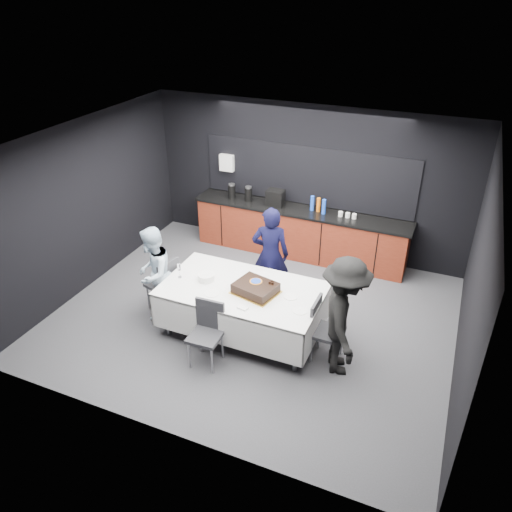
{
  "coord_description": "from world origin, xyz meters",
  "views": [
    {
      "loc": [
        2.54,
        -5.87,
        4.73
      ],
      "look_at": [
        0.0,
        0.1,
        1.05
      ],
      "focal_mm": 35.0,
      "sensor_mm": 36.0,
      "label": 1
    }
  ],
  "objects_px": {
    "champagne_flute": "(179,268)",
    "person_center": "(270,255)",
    "plate_stack": "(206,277)",
    "chair_right": "(323,326)",
    "chair_near": "(207,328)",
    "person_right": "(344,317)",
    "cake_assembly": "(256,288)",
    "party_table": "(243,296)",
    "chair_left": "(165,281)",
    "person_left": "(154,273)"
  },
  "relations": [
    {
      "from": "champagne_flute",
      "to": "chair_near",
      "type": "height_order",
      "value": "champagne_flute"
    },
    {
      "from": "plate_stack",
      "to": "champagne_flute",
      "type": "distance_m",
      "value": 0.43
    },
    {
      "from": "party_table",
      "to": "person_center",
      "type": "xyz_separation_m",
      "value": [
        0.03,
        1.01,
        0.18
      ]
    },
    {
      "from": "cake_assembly",
      "to": "chair_left",
      "type": "xyz_separation_m",
      "value": [
        -1.57,
        0.07,
        -0.32
      ]
    },
    {
      "from": "cake_assembly",
      "to": "plate_stack",
      "type": "bearing_deg",
      "value": 178.35
    },
    {
      "from": "party_table",
      "to": "champagne_flute",
      "type": "height_order",
      "value": "champagne_flute"
    },
    {
      "from": "chair_right",
      "to": "chair_near",
      "type": "bearing_deg",
      "value": -155.07
    },
    {
      "from": "party_table",
      "to": "person_center",
      "type": "height_order",
      "value": "person_center"
    },
    {
      "from": "champagne_flute",
      "to": "chair_right",
      "type": "distance_m",
      "value": 2.27
    },
    {
      "from": "chair_right",
      "to": "person_left",
      "type": "distance_m",
      "value": 2.69
    },
    {
      "from": "plate_stack",
      "to": "chair_right",
      "type": "bearing_deg",
      "value": -2.51
    },
    {
      "from": "champagne_flute",
      "to": "person_center",
      "type": "relative_size",
      "value": 0.14
    },
    {
      "from": "cake_assembly",
      "to": "champagne_flute",
      "type": "bearing_deg",
      "value": -177.18
    },
    {
      "from": "champagne_flute",
      "to": "person_center",
      "type": "xyz_separation_m",
      "value": [
        1.02,
        1.1,
        -0.12
      ]
    },
    {
      "from": "chair_right",
      "to": "person_right",
      "type": "bearing_deg",
      "value": -22.25
    },
    {
      "from": "cake_assembly",
      "to": "person_right",
      "type": "bearing_deg",
      "value": -7.67
    },
    {
      "from": "chair_left",
      "to": "person_left",
      "type": "xyz_separation_m",
      "value": [
        -0.09,
        -0.15,
        0.21
      ]
    },
    {
      "from": "chair_left",
      "to": "person_center",
      "type": "height_order",
      "value": "person_center"
    },
    {
      "from": "chair_right",
      "to": "person_center",
      "type": "relative_size",
      "value": 0.57
    },
    {
      "from": "champagne_flute",
      "to": "plate_stack",
      "type": "bearing_deg",
      "value": 11.57
    },
    {
      "from": "plate_stack",
      "to": "person_left",
      "type": "bearing_deg",
      "value": -173.27
    },
    {
      "from": "champagne_flute",
      "to": "person_left",
      "type": "xyz_separation_m",
      "value": [
        -0.46,
        -0.02,
        -0.19
      ]
    },
    {
      "from": "cake_assembly",
      "to": "champagne_flute",
      "type": "xyz_separation_m",
      "value": [
        -1.21,
        -0.06,
        0.08
      ]
    },
    {
      "from": "cake_assembly",
      "to": "person_left",
      "type": "xyz_separation_m",
      "value": [
        -1.66,
        -0.08,
        -0.11
      ]
    },
    {
      "from": "plate_stack",
      "to": "person_left",
      "type": "distance_m",
      "value": 0.87
    },
    {
      "from": "plate_stack",
      "to": "person_center",
      "type": "xyz_separation_m",
      "value": [
        0.62,
        1.02,
        -0.01
      ]
    },
    {
      "from": "plate_stack",
      "to": "chair_left",
      "type": "bearing_deg",
      "value": 176.54
    },
    {
      "from": "party_table",
      "to": "chair_right",
      "type": "height_order",
      "value": "chair_right"
    },
    {
      "from": "plate_stack",
      "to": "chair_right",
      "type": "xyz_separation_m",
      "value": [
        1.83,
        -0.08,
        -0.3
      ]
    },
    {
      "from": "plate_stack",
      "to": "person_center",
      "type": "distance_m",
      "value": 1.19
    },
    {
      "from": "chair_right",
      "to": "person_center",
      "type": "xyz_separation_m",
      "value": [
        -1.21,
        1.1,
        0.28
      ]
    },
    {
      "from": "chair_near",
      "to": "person_left",
      "type": "height_order",
      "value": "person_left"
    },
    {
      "from": "plate_stack",
      "to": "chair_left",
      "type": "height_order",
      "value": "chair_left"
    },
    {
      "from": "cake_assembly",
      "to": "person_center",
      "type": "distance_m",
      "value": 1.06
    },
    {
      "from": "cake_assembly",
      "to": "chair_left",
      "type": "relative_size",
      "value": 0.75
    },
    {
      "from": "chair_near",
      "to": "chair_right",
      "type": "bearing_deg",
      "value": 24.93
    },
    {
      "from": "champagne_flute",
      "to": "chair_right",
      "type": "bearing_deg",
      "value": 0.06
    },
    {
      "from": "plate_stack",
      "to": "champagne_flute",
      "type": "xyz_separation_m",
      "value": [
        -0.4,
        -0.08,
        0.11
      ]
    },
    {
      "from": "person_right",
      "to": "chair_right",
      "type": "bearing_deg",
      "value": 47.92
    },
    {
      "from": "chair_near",
      "to": "person_right",
      "type": "xyz_separation_m",
      "value": [
        1.72,
        0.54,
        0.32
      ]
    },
    {
      "from": "chair_right",
      "to": "chair_near",
      "type": "distance_m",
      "value": 1.58
    },
    {
      "from": "person_left",
      "to": "plate_stack",
      "type": "bearing_deg",
      "value": 84.73
    },
    {
      "from": "champagne_flute",
      "to": "person_left",
      "type": "distance_m",
      "value": 0.49
    },
    {
      "from": "chair_near",
      "to": "person_center",
      "type": "xyz_separation_m",
      "value": [
        0.22,
        1.76,
        0.28
      ]
    },
    {
      "from": "person_left",
      "to": "champagne_flute",
      "type": "bearing_deg",
      "value": 80.36
    },
    {
      "from": "chair_near",
      "to": "person_center",
      "type": "distance_m",
      "value": 1.8
    },
    {
      "from": "chair_near",
      "to": "person_right",
      "type": "height_order",
      "value": "person_right"
    },
    {
      "from": "chair_left",
      "to": "person_left",
      "type": "height_order",
      "value": "person_left"
    },
    {
      "from": "chair_near",
      "to": "person_left",
      "type": "distance_m",
      "value": 1.43
    },
    {
      "from": "chair_left",
      "to": "champagne_flute",
      "type": "bearing_deg",
      "value": -19.38
    }
  ]
}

